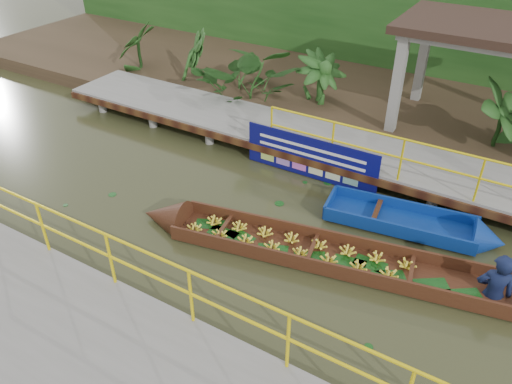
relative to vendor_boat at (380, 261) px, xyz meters
The scene contains 9 objects.
ground 2.71m from the vendor_boat, behind, with size 80.00×80.00×0.00m, color #2F3219.
land_strip 7.85m from the vendor_boat, 110.06° to the left, with size 30.00×8.00×0.45m, color #362A1B.
far_dock 4.25m from the vendor_boat, 129.01° to the left, with size 16.00×2.06×1.66m.
pavilion 6.68m from the vendor_boat, 87.13° to the left, with size 4.40×3.00×3.00m.
foliage_backdrop 10.38m from the vendor_boat, 105.25° to the left, with size 30.00×0.80×4.00m, color #1A4315.
vendor_boat is the anchor object (origin of this frame).
moored_blue_boat 1.84m from the vendor_boat, 65.72° to the left, with size 3.68×1.40×0.85m.
blue_banner 3.50m from the vendor_boat, 137.69° to the left, with size 3.38×0.04×1.06m.
tropical_plants 6.73m from the vendor_boat, 129.09° to the left, with size 14.28×1.28×1.59m.
Camera 1 is at (4.28, -7.03, 6.45)m, focal length 35.00 mm.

